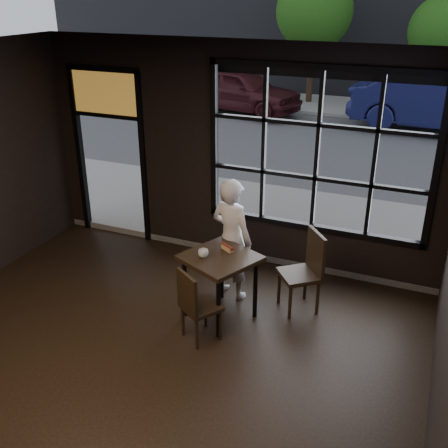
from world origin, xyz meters
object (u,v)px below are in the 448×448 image
at_px(cafe_table, 220,286).
at_px(man, 232,239).
at_px(chair_near, 201,305).
at_px(navy_car, 442,101).

relative_size(cafe_table, man, 0.52).
height_order(cafe_table, man, man).
bearing_deg(cafe_table, man, 121.33).
distance_m(chair_near, navy_car, 11.36).
bearing_deg(cafe_table, navy_car, 103.09).
distance_m(man, navy_car, 10.34).
height_order(chair_near, man, man).
xyz_separation_m(chair_near, man, (-0.04, 1.04, 0.37)).
bearing_deg(man, cafe_table, 112.91).
bearing_deg(navy_car, chair_near, 171.60).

